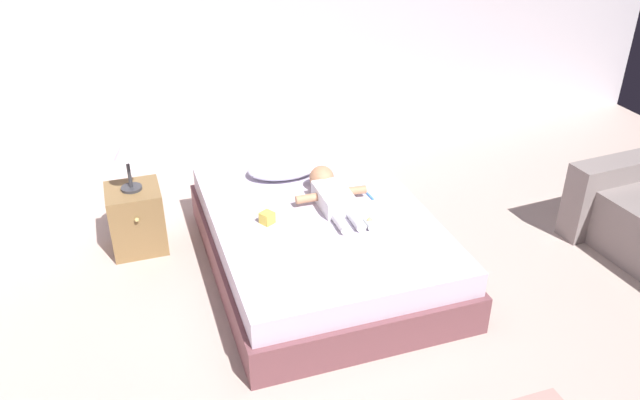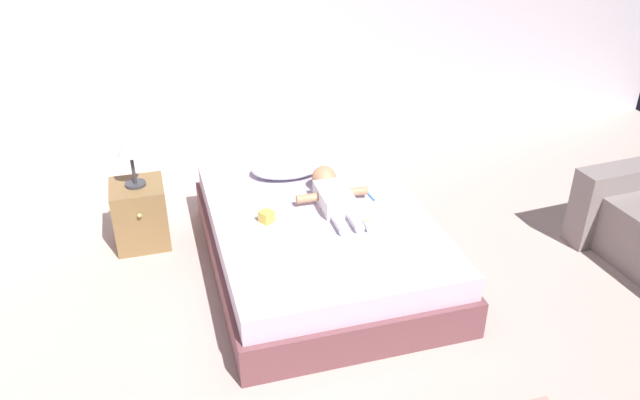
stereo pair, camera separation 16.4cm
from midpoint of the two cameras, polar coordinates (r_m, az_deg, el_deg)
The scene contains 10 objects.
ground_plane at distance 3.57m, azimuth 7.31°, elevation -15.60°, with size 8.00×8.00×0.00m, color #B7A197.
wall_behind_bed at distance 5.52m, azimuth -4.28°, elevation 17.20°, with size 8.00×0.12×2.70m, color silver.
bed at distance 4.24m, azimuth 1.11°, elevation -3.64°, with size 1.41×1.93×0.41m.
pillow at distance 4.60m, azimuth -1.83°, elevation 2.97°, with size 0.54×0.34×0.11m.
baby at distance 4.23m, azimuth 2.22°, elevation 0.54°, with size 0.49×0.70×0.17m.
toothbrush at distance 4.35m, azimuth 5.53°, elevation 0.46°, with size 0.02×0.15×0.02m.
nightstand at distance 4.62m, azimuth -14.78°, elevation -1.25°, with size 0.36×0.39×0.46m.
lamp at distance 4.39m, azimuth -15.59°, elevation 4.30°, with size 0.17×0.17×0.36m.
toy_block at distance 4.03m, azimuth -3.64°, elevation -1.50°, with size 0.10×0.10×0.08m.
baby_bottle at distance 3.97m, azimuth 5.52°, elevation -2.17°, with size 0.06×0.10×0.08m.
Camera 2 is at (-1.03, -2.30, 2.51)m, focal length 35.82 mm.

